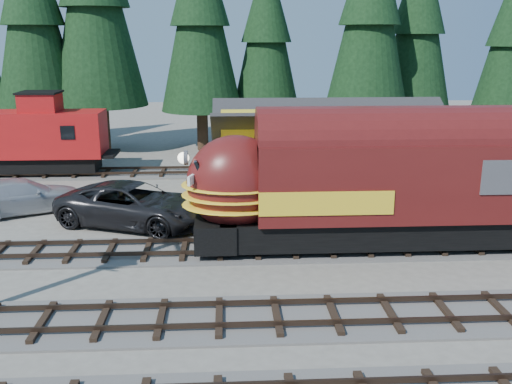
{
  "coord_description": "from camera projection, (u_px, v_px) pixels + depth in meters",
  "views": [
    {
      "loc": [
        -5.72,
        -18.1,
        8.57
      ],
      "look_at": [
        -4.52,
        4.0,
        2.52
      ],
      "focal_mm": 40.0,
      "sensor_mm": 36.0,
      "label": 1
    }
  ],
  "objects": [
    {
      "name": "ground",
      "position": [
        391.0,
        289.0,
        19.99
      ],
      "size": [
        120.0,
        120.0,
        0.0
      ],
      "primitive_type": "plane",
      "color": "#6B665B",
      "rests_on": "ground"
    },
    {
      "name": "track_spur",
      "position": [
        160.0,
        173.0,
        36.79
      ],
      "size": [
        32.0,
        3.2,
        0.33
      ],
      "color": "#4C4947",
      "rests_on": "ground"
    },
    {
      "name": "depot",
      "position": [
        337.0,
        149.0,
        29.32
      ],
      "size": [
        12.8,
        7.0,
        5.3
      ],
      "color": "yellow",
      "rests_on": "ground"
    },
    {
      "name": "conifer_backdrop",
      "position": [
        357.0,
        16.0,
        41.23
      ],
      "size": [
        78.53,
        22.88,
        17.09
      ],
      "color": "black",
      "rests_on": "ground"
    },
    {
      "name": "locomotive",
      "position": [
        379.0,
        188.0,
        23.18
      ],
      "size": [
        16.57,
        3.29,
        4.51
      ],
      "color": "black",
      "rests_on": "ground"
    },
    {
      "name": "caboose",
      "position": [
        29.0,
        138.0,
        35.75
      ],
      "size": [
        9.36,
        2.71,
        4.87
      ],
      "color": "black",
      "rests_on": "ground"
    },
    {
      "name": "pickup_truck_a",
      "position": [
        134.0,
        205.0,
        26.55
      ],
      "size": [
        7.9,
        5.67,
        2.0
      ],
      "primitive_type": "imported",
      "rotation": [
        0.0,
        0.0,
        1.2
      ],
      "color": "black",
      "rests_on": "ground"
    },
    {
      "name": "pickup_truck_b",
      "position": [
        22.0,
        196.0,
        28.49
      ],
      "size": [
        6.38,
        4.82,
        1.72
      ],
      "primitive_type": "imported",
      "rotation": [
        0.0,
        0.0,
        2.04
      ],
      "color": "#ADB0B5",
      "rests_on": "ground"
    }
  ]
}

